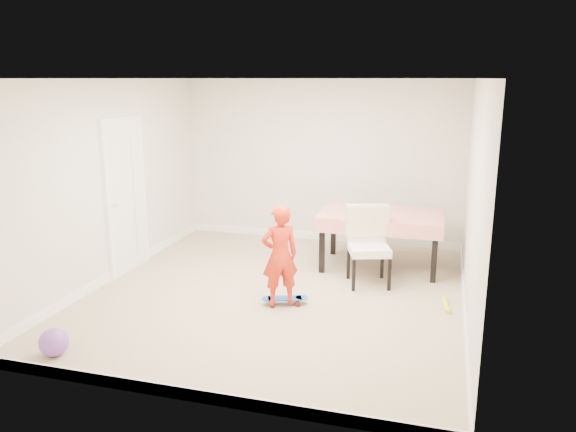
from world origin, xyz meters
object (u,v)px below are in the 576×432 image
(dining_table, at_px, (380,240))
(balloon, at_px, (54,342))
(child, at_px, (280,258))
(dining_chair, at_px, (369,247))
(skateboard, at_px, (285,301))

(dining_table, bearing_deg, balloon, -128.54)
(child, distance_m, balloon, 2.51)
(balloon, bearing_deg, dining_table, 52.26)
(dining_chair, height_order, balloon, dining_chair)
(skateboard, distance_m, balloon, 2.55)
(child, bearing_deg, balloon, 12.76)
(child, height_order, balloon, child)
(dining_table, relative_size, child, 1.43)
(skateboard, bearing_deg, dining_chair, 27.97)
(dining_chair, relative_size, child, 0.86)
(dining_table, distance_m, child, 1.99)
(dining_table, bearing_deg, child, -119.50)
(child, relative_size, balloon, 4.21)
(dining_table, relative_size, skateboard, 3.07)
(dining_chair, bearing_deg, dining_table, 67.15)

